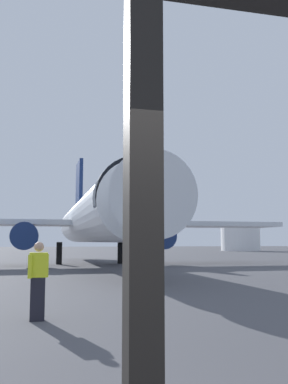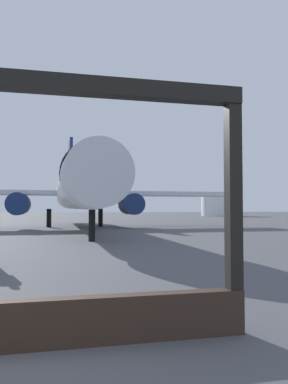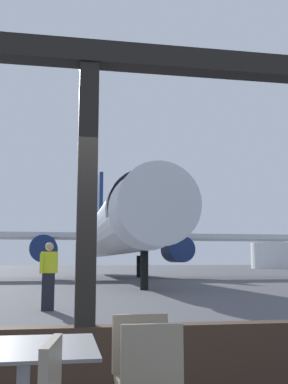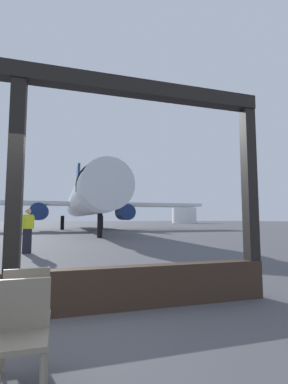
# 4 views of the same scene
# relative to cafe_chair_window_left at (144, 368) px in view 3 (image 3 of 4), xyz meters

# --- Properties ---
(ground_plane) EXTENTS (220.00, 220.00, 0.00)m
(ground_plane) POSITION_rel_cafe_chair_window_left_xyz_m (-0.34, 41.44, -0.53)
(ground_plane) COLOR #4C4C51
(window_frame) EXTENTS (7.85, 0.24, 3.56)m
(window_frame) POSITION_rel_cafe_chair_window_left_xyz_m (-0.34, 1.44, 0.74)
(window_frame) COLOR #38281E
(window_frame) RESTS_ON ground
(cafe_chair_window_left) EXTENTS (0.42, 0.42, 0.88)m
(cafe_chair_window_left) POSITION_rel_cafe_chair_window_left_xyz_m (0.00, 0.00, 0.00)
(cafe_chair_window_left) COLOR gray
(cafe_chair_window_left) RESTS_ON ground
(cafe_chair_aisle_left) EXTENTS (0.40, 0.40, 0.85)m
(cafe_chair_aisle_left) POSITION_rel_cafe_chair_window_left_xyz_m (0.01, -0.35, -0.02)
(cafe_chair_aisle_left) COLOR gray
(cafe_chair_aisle_left) RESTS_ON ground
(airplane) EXTENTS (30.19, 32.83, 10.15)m
(airplane) POSITION_rel_cafe_chair_window_left_xyz_m (2.98, 29.94, 2.88)
(airplane) COLOR silver
(airplane) RESTS_ON ground
(ground_crew_worker) EXTENTS (0.45, 0.40, 1.74)m
(ground_crew_worker) POSITION_rel_cafe_chair_window_left_xyz_m (-0.93, 9.06, 0.37)
(ground_crew_worker) COLOR black
(ground_crew_worker) RESTS_ON ground
(fuel_storage_tank) EXTENTS (7.35, 7.35, 4.59)m
(fuel_storage_tank) POSITION_rel_cafe_chair_window_left_xyz_m (36.35, 74.70, 1.76)
(fuel_storage_tank) COLOR white
(fuel_storage_tank) RESTS_ON ground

